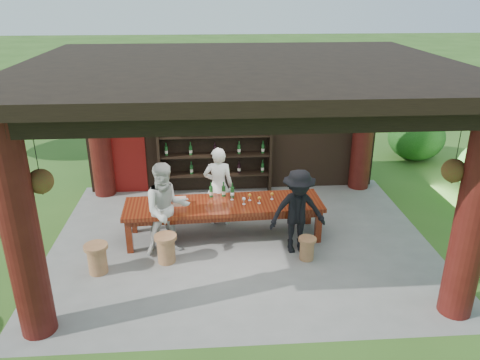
{
  "coord_description": "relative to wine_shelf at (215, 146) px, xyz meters",
  "views": [
    {
      "loc": [
        -0.59,
        -8.13,
        4.67
      ],
      "look_at": [
        0.0,
        0.4,
        1.15
      ],
      "focal_mm": 35.0,
      "sensor_mm": 36.0,
      "label": 1
    }
  ],
  "objects": [
    {
      "name": "napkin_basket",
      "position": [
        -0.74,
        -2.25,
        -0.37
      ],
      "size": [
        0.27,
        0.19,
        0.14
      ],
      "primitive_type": "cube",
      "rotation": [
        0.0,
        0.0,
        0.04
      ],
      "color": "#BF6672",
      "rests_on": "tasting_table"
    },
    {
      "name": "wine_shelf",
      "position": [
        0.0,
        0.0,
        0.0
      ],
      "size": [
        2.7,
        0.41,
        2.38
      ],
      "color": "black",
      "rests_on": "ground"
    },
    {
      "name": "ground",
      "position": [
        0.46,
        -2.45,
        -1.19
      ],
      "size": [
        90.0,
        90.0,
        0.0
      ],
      "primitive_type": "plane",
      "color": "#2D5119",
      "rests_on": "ground"
    },
    {
      "name": "shrubs",
      "position": [
        3.25,
        -1.23,
        -0.64
      ],
      "size": [
        15.22,
        8.66,
        1.36
      ],
      "color": "#194C14",
      "rests_on": "ground"
    },
    {
      "name": "tasting_table",
      "position": [
        0.12,
        -2.25,
        -0.55
      ],
      "size": [
        3.92,
        1.16,
        0.75
      ],
      "rotation": [
        0.0,
        0.0,
        0.04
      ],
      "color": "#57180C",
      "rests_on": "ground"
    },
    {
      "name": "stool_near_right",
      "position": [
        1.62,
        -3.2,
        -0.96
      ],
      "size": [
        0.33,
        0.33,
        0.44
      ],
      "rotation": [
        0.0,
        0.0,
        0.35
      ],
      "color": "brown",
      "rests_on": "ground"
    },
    {
      "name": "table_bottles",
      "position": [
        0.11,
        -1.94,
        -0.29
      ],
      "size": [
        0.51,
        0.15,
        0.31
      ],
      "color": "#194C1E",
      "rests_on": "tasting_table"
    },
    {
      "name": "host",
      "position": [
        0.04,
        -1.62,
        -0.35
      ],
      "size": [
        0.64,
        0.44,
        1.69
      ],
      "primitive_type": "imported",
      "rotation": [
        0.0,
        0.0,
        3.08
      ],
      "color": "white",
      "rests_on": "ground"
    },
    {
      "name": "guest_man",
      "position": [
        1.48,
        -2.88,
        -0.37
      ],
      "size": [
        1.12,
        0.72,
        1.65
      ],
      "primitive_type": "imported",
      "rotation": [
        0.0,
        0.0,
        0.11
      ],
      "color": "black",
      "rests_on": "ground"
    },
    {
      "name": "trees",
      "position": [
        4.05,
        -0.65,
        2.18
      ],
      "size": [
        21.99,
        10.06,
        4.8
      ],
      "color": "#3F2819",
      "rests_on": "ground"
    },
    {
      "name": "pavilion",
      "position": [
        0.44,
        -2.02,
        0.94
      ],
      "size": [
        7.5,
        6.0,
        3.6
      ],
      "color": "slate",
      "rests_on": "ground"
    },
    {
      "name": "stool_far_left",
      "position": [
        -2.15,
        -3.38,
        -0.9
      ],
      "size": [
        0.42,
        0.42,
        0.55
      ],
      "rotation": [
        0.0,
        0.0,
        0.04
      ],
      "color": "brown",
      "rests_on": "ground"
    },
    {
      "name": "stool_near_left",
      "position": [
        -0.97,
        -3.11,
        -0.9
      ],
      "size": [
        0.41,
        0.41,
        0.54
      ],
      "rotation": [
        0.0,
        0.0,
        -0.27
      ],
      "color": "brown",
      "rests_on": "ground"
    },
    {
      "name": "table_glasses",
      "position": [
        0.67,
        -2.21,
        -0.37
      ],
      "size": [
        0.87,
        0.29,
        0.15
      ],
      "color": "silver",
      "rests_on": "tasting_table"
    },
    {
      "name": "guest_woman",
      "position": [
        -0.95,
        -2.76,
        -0.3
      ],
      "size": [
        1.04,
        0.91,
        1.79
      ],
      "primitive_type": "imported",
      "rotation": [
        0.0,
        0.0,
        0.31
      ],
      "color": "beige",
      "rests_on": "ground"
    }
  ]
}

